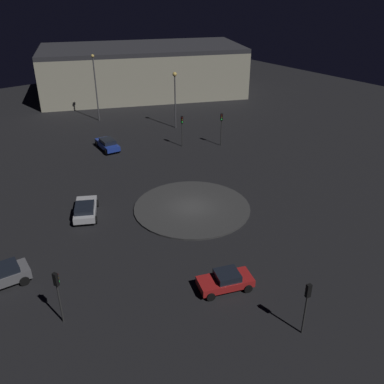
{
  "coord_description": "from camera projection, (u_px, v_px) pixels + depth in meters",
  "views": [
    {
      "loc": [
        21.15,
        27.43,
        19.81
      ],
      "look_at": [
        0.0,
        0.0,
        1.74
      ],
      "focal_mm": 39.23,
      "sensor_mm": 36.0,
      "label": 1
    }
  ],
  "objects": [
    {
      "name": "ground_plane",
      "position": [
        192.0,
        208.0,
        39.87
      ],
      "size": [
        119.55,
        119.55,
        0.0
      ],
      "primitive_type": "plane",
      "color": "black"
    },
    {
      "name": "traffic_light_north",
      "position": [
        307.0,
        299.0,
        24.81
      ],
      "size": [
        0.34,
        0.38,
        3.8
      ],
      "rotation": [
        0.0,
        0.0,
        -1.82
      ],
      "color": "#2D2D2D",
      "rests_on": "ground_plane"
    },
    {
      "name": "traffic_light_southwest",
      "position": [
        182.0,
        125.0,
        52.79
      ],
      "size": [
        0.37,
        0.4,
        4.03
      ],
      "rotation": [
        0.0,
        0.0,
        0.99
      ],
      "color": "#2D2D2D",
      "rests_on": "ground_plane"
    },
    {
      "name": "traffic_light_northeast",
      "position": [
        58.0,
        288.0,
        25.63
      ],
      "size": [
        0.39,
        0.36,
        3.86
      ],
      "rotation": [
        0.0,
        0.0,
        -2.74
      ],
      "color": "#2D2D2D",
      "rests_on": "ground_plane"
    },
    {
      "name": "car_silver",
      "position": [
        85.0,
        209.0,
        38.22
      ],
      "size": [
        3.72,
        4.69,
        1.38
      ],
      "rotation": [
        0.0,
        0.0,
        4.21
      ],
      "color": "silver",
      "rests_on": "ground_plane"
    },
    {
      "name": "roundabout_island",
      "position": [
        192.0,
        207.0,
        39.83
      ],
      "size": [
        11.03,
        11.03,
        0.16
      ],
      "primitive_type": "cylinder",
      "color": "#383838",
      "rests_on": "ground_plane"
    },
    {
      "name": "car_red",
      "position": [
        226.0,
        280.0,
        29.44
      ],
      "size": [
        4.21,
        3.01,
        1.34
      ],
      "rotation": [
        0.0,
        0.0,
        -0.35
      ],
      "color": "red",
      "rests_on": "ground_plane"
    },
    {
      "name": "store_building",
      "position": [
        143.0,
        71.0,
        75.74
      ],
      "size": [
        38.54,
        28.93,
        8.53
      ],
      "rotation": [
        0.0,
        0.0,
        5.86
      ],
      "color": "#B7B299",
      "rests_on": "ground_plane"
    },
    {
      "name": "streetlamp_south",
      "position": [
        95.0,
        82.0,
        60.98
      ],
      "size": [
        0.46,
        0.46,
        9.7
      ],
      "color": "#4C4C51",
      "rests_on": "ground_plane"
    },
    {
      "name": "car_blue",
      "position": [
        107.0,
        144.0,
        52.79
      ],
      "size": [
        2.34,
        4.57,
        1.42
      ],
      "rotation": [
        0.0,
        0.0,
        1.46
      ],
      "color": "#1E38A5",
      "rests_on": "ground_plane"
    },
    {
      "name": "streetlamp_southwest",
      "position": [
        175.0,
        89.0,
        58.14
      ],
      "size": [
        0.6,
        0.6,
        7.93
      ],
      "color": "#4C4C51",
      "rests_on": "ground_plane"
    },
    {
      "name": "traffic_light_southwest_near",
      "position": [
        221.0,
        123.0,
        53.04
      ],
      "size": [
        0.39,
        0.38,
        4.26
      ],
      "rotation": [
        0.0,
        0.0,
        0.69
      ],
      "color": "#2D2D2D",
      "rests_on": "ground_plane"
    }
  ]
}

